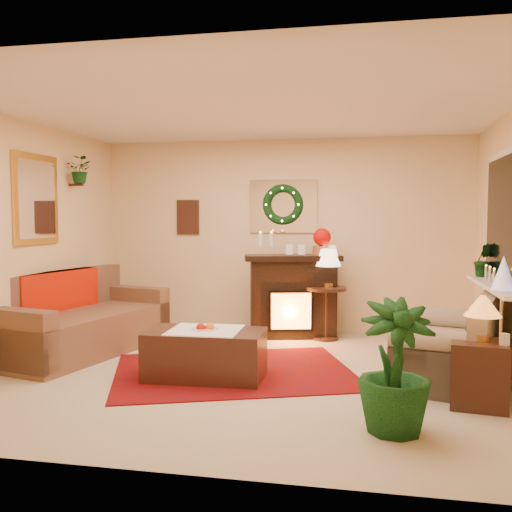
% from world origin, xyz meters
% --- Properties ---
extents(floor, '(5.00, 5.00, 0.00)m').
position_xyz_m(floor, '(0.00, 0.00, 0.00)').
color(floor, beige).
rests_on(floor, ground).
extents(ceiling, '(5.00, 5.00, 0.00)m').
position_xyz_m(ceiling, '(0.00, 0.00, 2.60)').
color(ceiling, white).
rests_on(ceiling, ground).
extents(wall_back, '(5.00, 5.00, 0.00)m').
position_xyz_m(wall_back, '(0.00, 2.25, 1.30)').
color(wall_back, '#EFD88C').
rests_on(wall_back, ground).
extents(wall_front, '(5.00, 5.00, 0.00)m').
position_xyz_m(wall_front, '(0.00, -2.25, 1.30)').
color(wall_front, '#EFD88C').
rests_on(wall_front, ground).
extents(wall_left, '(4.50, 4.50, 0.00)m').
position_xyz_m(wall_left, '(-2.50, 0.00, 1.30)').
color(wall_left, '#EFD88C').
rests_on(wall_left, ground).
extents(area_rug, '(2.81, 2.46, 0.01)m').
position_xyz_m(area_rug, '(-0.16, 0.03, 0.01)').
color(area_rug, '#3B0D0D').
rests_on(area_rug, floor).
extents(sofa, '(1.41, 2.31, 0.92)m').
position_xyz_m(sofa, '(-2.04, 0.47, 0.43)').
color(sofa, '#493016').
rests_on(sofa, floor).
extents(red_throw, '(0.75, 1.22, 0.02)m').
position_xyz_m(red_throw, '(-2.09, 0.61, 0.46)').
color(red_throw, red).
rests_on(red_throw, sofa).
extents(fireplace, '(1.14, 0.60, 1.00)m').
position_xyz_m(fireplace, '(0.20, 1.78, 0.55)').
color(fireplace, black).
rests_on(fireplace, floor).
extents(poinsettia, '(0.22, 0.22, 0.22)m').
position_xyz_m(poinsettia, '(0.57, 1.78, 1.30)').
color(poinsettia, '#D70700').
rests_on(poinsettia, fireplace).
extents(mantel_candle_a, '(0.06, 0.06, 0.18)m').
position_xyz_m(mantel_candle_a, '(-0.22, 1.73, 1.26)').
color(mantel_candle_a, white).
rests_on(mantel_candle_a, fireplace).
extents(mantel_candle_b, '(0.06, 0.06, 0.18)m').
position_xyz_m(mantel_candle_b, '(-0.08, 1.74, 1.26)').
color(mantel_candle_b, white).
rests_on(mantel_candle_b, fireplace).
extents(mantel_mirror, '(0.92, 0.02, 0.72)m').
position_xyz_m(mantel_mirror, '(0.00, 2.23, 1.70)').
color(mantel_mirror, white).
rests_on(mantel_mirror, wall_back).
extents(wreath, '(0.55, 0.11, 0.55)m').
position_xyz_m(wreath, '(0.00, 2.19, 1.72)').
color(wreath, '#194719').
rests_on(wreath, wall_back).
extents(wall_art, '(0.32, 0.03, 0.48)m').
position_xyz_m(wall_art, '(-1.35, 2.23, 1.55)').
color(wall_art, '#381E11').
rests_on(wall_art, wall_back).
extents(gold_mirror, '(0.03, 0.84, 1.00)m').
position_xyz_m(gold_mirror, '(-2.48, 0.30, 1.75)').
color(gold_mirror, gold).
rests_on(gold_mirror, wall_left).
extents(hanging_plant, '(0.33, 0.28, 0.36)m').
position_xyz_m(hanging_plant, '(-2.34, 1.05, 1.97)').
color(hanging_plant, '#194719').
rests_on(hanging_plant, wall_left).
extents(loveseat, '(1.16, 1.56, 0.80)m').
position_xyz_m(loveseat, '(1.90, 0.15, 0.42)').
color(loveseat, tan).
rests_on(loveseat, floor).
extents(window_frame, '(0.03, 1.86, 1.36)m').
position_xyz_m(window_frame, '(2.48, 0.55, 1.55)').
color(window_frame, white).
rests_on(window_frame, wall_right).
extents(window_glass, '(0.02, 1.70, 1.22)m').
position_xyz_m(window_glass, '(2.47, 0.55, 1.55)').
color(window_glass, black).
rests_on(window_glass, wall_right).
extents(window_sill, '(0.22, 1.86, 0.04)m').
position_xyz_m(window_sill, '(2.38, 0.55, 0.87)').
color(window_sill, white).
rests_on(window_sill, wall_right).
extents(mini_tree, '(0.22, 0.22, 0.33)m').
position_xyz_m(mini_tree, '(2.37, 0.11, 1.04)').
color(mini_tree, white).
rests_on(mini_tree, window_sill).
extents(sill_plant, '(0.27, 0.22, 0.50)m').
position_xyz_m(sill_plant, '(2.40, 1.23, 1.08)').
color(sill_plant, '#1F4019').
rests_on(sill_plant, window_sill).
extents(side_table_round, '(0.63, 0.63, 0.67)m').
position_xyz_m(side_table_round, '(0.63, 1.74, 0.33)').
color(side_table_round, '#331911').
rests_on(side_table_round, floor).
extents(lamp_cream, '(0.32, 0.32, 0.50)m').
position_xyz_m(lamp_cream, '(0.65, 1.74, 0.88)').
color(lamp_cream, '#FFE2BC').
rests_on(lamp_cream, side_table_round).
extents(end_table_square, '(0.50, 0.50, 0.54)m').
position_xyz_m(end_table_square, '(2.06, -0.58, 0.27)').
color(end_table_square, '#402716').
rests_on(end_table_square, floor).
extents(lamp_tiffany, '(0.30, 0.30, 0.44)m').
position_xyz_m(lamp_tiffany, '(2.07, -0.58, 0.74)').
color(lamp_tiffany, yellow).
rests_on(lamp_tiffany, end_table_square).
extents(coffee_table, '(1.13, 0.65, 0.47)m').
position_xyz_m(coffee_table, '(-0.38, -0.25, 0.21)').
color(coffee_table, black).
rests_on(coffee_table, floor).
extents(fruit_bowl, '(0.27, 0.27, 0.06)m').
position_xyz_m(fruit_bowl, '(-0.39, -0.23, 0.45)').
color(fruit_bowl, white).
rests_on(fruit_bowl, coffee_table).
extents(floor_palm, '(2.05, 2.05, 2.90)m').
position_xyz_m(floor_palm, '(1.35, -1.30, 0.45)').
color(floor_palm, '#163810').
rests_on(floor_palm, floor).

